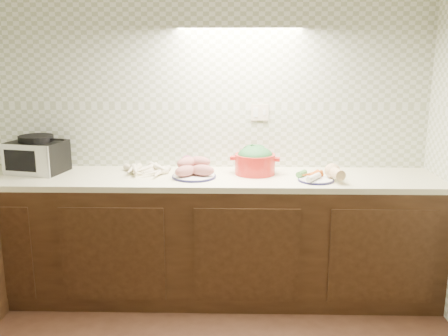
{
  "coord_description": "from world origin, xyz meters",
  "views": [
    {
      "loc": [
        0.37,
        -1.91,
        1.77
      ],
      "look_at": [
        0.3,
        1.25,
        1.02
      ],
      "focal_mm": 40.0,
      "sensor_mm": 36.0,
      "label": 1
    }
  ],
  "objects_px": {
    "dutch_oven": "(255,161)",
    "parsnip_pile": "(144,170)",
    "veg_plate": "(323,174)",
    "sweet_potato_plate": "(193,170)",
    "onion_bowl": "(189,166)",
    "toaster_oven": "(37,155)"
  },
  "relations": [
    {
      "from": "dutch_oven",
      "to": "parsnip_pile",
      "type": "bearing_deg",
      "value": -169.78
    },
    {
      "from": "veg_plate",
      "to": "sweet_potato_plate",
      "type": "bearing_deg",
      "value": 175.49
    },
    {
      "from": "sweet_potato_plate",
      "to": "veg_plate",
      "type": "relative_size",
      "value": 1.0
    },
    {
      "from": "sweet_potato_plate",
      "to": "onion_bowl",
      "type": "height_order",
      "value": "sweet_potato_plate"
    },
    {
      "from": "sweet_potato_plate",
      "to": "onion_bowl",
      "type": "xyz_separation_m",
      "value": [
        -0.04,
        0.14,
        -0.01
      ]
    },
    {
      "from": "parsnip_pile",
      "to": "toaster_oven",
      "type": "bearing_deg",
      "value": 176.5
    },
    {
      "from": "sweet_potato_plate",
      "to": "parsnip_pile",
      "type": "bearing_deg",
      "value": 168.8
    },
    {
      "from": "sweet_potato_plate",
      "to": "veg_plate",
      "type": "distance_m",
      "value": 0.9
    },
    {
      "from": "dutch_oven",
      "to": "veg_plate",
      "type": "xyz_separation_m",
      "value": [
        0.46,
        -0.17,
        -0.06
      ]
    },
    {
      "from": "onion_bowl",
      "to": "toaster_oven",
      "type": "bearing_deg",
      "value": -178.76
    },
    {
      "from": "onion_bowl",
      "to": "dutch_oven",
      "type": "relative_size",
      "value": 0.45
    },
    {
      "from": "sweet_potato_plate",
      "to": "toaster_oven",
      "type": "bearing_deg",
      "value": 174.05
    },
    {
      "from": "sweet_potato_plate",
      "to": "dutch_oven",
      "type": "xyz_separation_m",
      "value": [
        0.43,
        0.1,
        0.04
      ]
    },
    {
      "from": "parsnip_pile",
      "to": "sweet_potato_plate",
      "type": "relative_size",
      "value": 1.28
    },
    {
      "from": "parsnip_pile",
      "to": "veg_plate",
      "type": "height_order",
      "value": "veg_plate"
    },
    {
      "from": "toaster_oven",
      "to": "sweet_potato_plate",
      "type": "height_order",
      "value": "toaster_oven"
    },
    {
      "from": "dutch_oven",
      "to": "sweet_potato_plate",
      "type": "bearing_deg",
      "value": -158.67
    },
    {
      "from": "parsnip_pile",
      "to": "veg_plate",
      "type": "bearing_deg",
      "value": -6.46
    },
    {
      "from": "sweet_potato_plate",
      "to": "onion_bowl",
      "type": "bearing_deg",
      "value": 107.01
    },
    {
      "from": "parsnip_pile",
      "to": "onion_bowl",
      "type": "distance_m",
      "value": 0.33
    },
    {
      "from": "onion_bowl",
      "to": "sweet_potato_plate",
      "type": "bearing_deg",
      "value": -72.99
    },
    {
      "from": "toaster_oven",
      "to": "dutch_oven",
      "type": "height_order",
      "value": "toaster_oven"
    }
  ]
}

